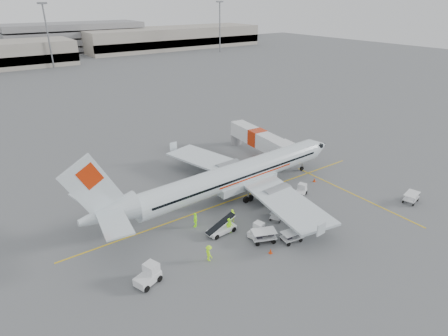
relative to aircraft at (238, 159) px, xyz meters
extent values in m
plane|color=#56595B|center=(-1.20, -0.69, -5.19)|extent=(360.00, 360.00, 0.00)
cube|color=yellow|center=(-1.20, -0.69, -5.18)|extent=(44.00, 0.20, 0.01)
cube|color=yellow|center=(12.80, -8.69, -5.18)|extent=(0.20, 20.00, 0.01)
cone|color=red|center=(11.39, -3.19, -4.89)|extent=(0.37, 0.37, 0.61)
cone|color=red|center=(4.05, 11.35, -4.92)|extent=(0.33, 0.33, 0.53)
cone|color=red|center=(-4.66, -11.82, -4.91)|extent=(0.34, 0.34, 0.56)
imported|color=#ABFD14|center=(-4.35, -4.87, -4.36)|extent=(0.64, 0.46, 1.67)
imported|color=#ABFD14|center=(-5.91, -6.34, -4.31)|extent=(1.07, 1.08, 1.76)
imported|color=#ABFD14|center=(-10.43, -9.11, -4.32)|extent=(0.73, 1.17, 1.74)
imported|color=#ABFD14|center=(-8.37, -3.18, -4.29)|extent=(1.06, 1.05, 1.79)
camera|label=1|loc=(-26.64, -34.53, 18.76)|focal=30.00mm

